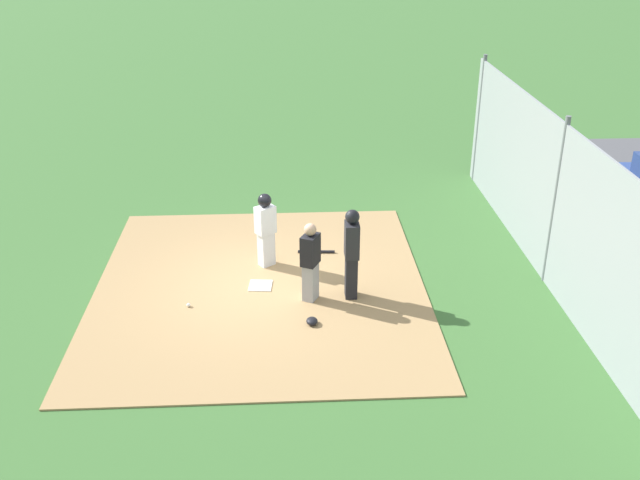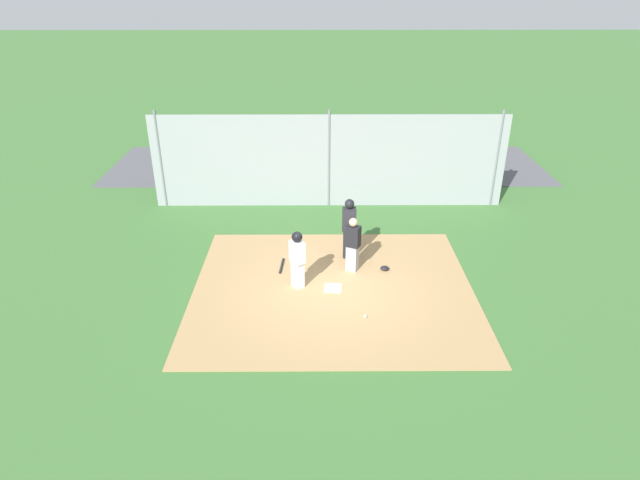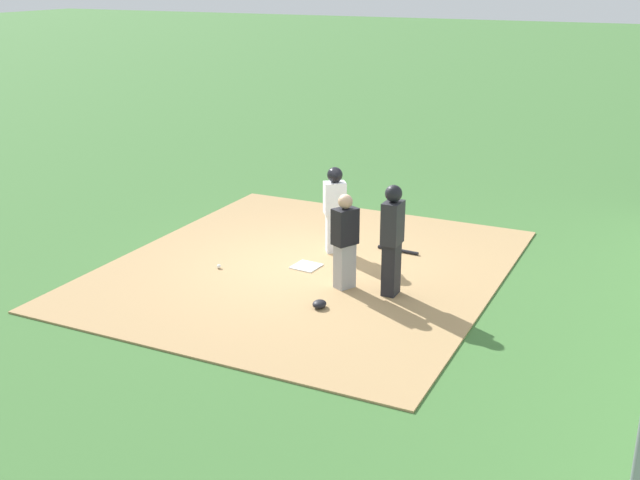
{
  "view_description": "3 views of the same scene",
  "coord_description": "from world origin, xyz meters",
  "px_view_note": "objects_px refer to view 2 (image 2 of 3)",
  "views": [
    {
      "loc": [
        -12.31,
        -0.51,
        6.85
      ],
      "look_at": [
        0.19,
        -1.18,
        0.91
      ],
      "focal_mm": 40.24,
      "sensor_mm": 36.0,
      "label": 1
    },
    {
      "loc": [
        0.41,
        11.92,
        7.37
      ],
      "look_at": [
        0.33,
        -0.8,
        1.03
      ],
      "focal_mm": 30.27,
      "sensor_mm": 36.0,
      "label": 2
    },
    {
      "loc": [
        -11.14,
        -5.62,
        4.88
      ],
      "look_at": [
        -0.41,
        -0.46,
        0.72
      ],
      "focal_mm": 43.57,
      "sensor_mm": 36.0,
      "label": 3
    }
  ],
  "objects_px": {
    "parked_car_white": "(393,155)",
    "catcher_mask": "(385,268)",
    "home_plate": "(333,288)",
    "catcher": "(353,244)",
    "runner": "(297,256)",
    "parked_car_blue": "(263,153)",
    "baseball": "(365,316)",
    "parked_car_red": "(317,156)",
    "baseball_bat": "(282,266)",
    "umpire": "(349,227)"
  },
  "relations": [
    {
      "from": "parked_car_white",
      "to": "catcher_mask",
      "type": "bearing_deg",
      "value": -96.62
    },
    {
      "from": "home_plate",
      "to": "catcher",
      "type": "xyz_separation_m",
      "value": [
        -0.54,
        -0.96,
        0.79
      ]
    },
    {
      "from": "home_plate",
      "to": "parked_car_white",
      "type": "bearing_deg",
      "value": -106.06
    },
    {
      "from": "runner",
      "to": "parked_car_blue",
      "type": "height_order",
      "value": "runner"
    },
    {
      "from": "baseball",
      "to": "parked_car_white",
      "type": "height_order",
      "value": "parked_car_white"
    },
    {
      "from": "baseball",
      "to": "parked_car_red",
      "type": "distance_m",
      "value": 10.72
    },
    {
      "from": "catcher_mask",
      "to": "parked_car_blue",
      "type": "bearing_deg",
      "value": -65.02
    },
    {
      "from": "catcher_mask",
      "to": "baseball",
      "type": "relative_size",
      "value": 3.24
    },
    {
      "from": "catcher",
      "to": "catcher_mask",
      "type": "xyz_separation_m",
      "value": [
        -0.9,
        0.01,
        -0.74
      ]
    },
    {
      "from": "runner",
      "to": "baseball_bat",
      "type": "xyz_separation_m",
      "value": [
        0.48,
        -1.05,
        -0.85
      ]
    },
    {
      "from": "baseball_bat",
      "to": "catcher_mask",
      "type": "distance_m",
      "value": 2.85
    },
    {
      "from": "baseball",
      "to": "parked_car_red",
      "type": "relative_size",
      "value": 0.02
    },
    {
      "from": "baseball_bat",
      "to": "catcher_mask",
      "type": "relative_size",
      "value": 3.28
    },
    {
      "from": "umpire",
      "to": "baseball_bat",
      "type": "xyz_separation_m",
      "value": [
        1.88,
        0.57,
        -0.91
      ]
    },
    {
      "from": "runner",
      "to": "parked_car_blue",
      "type": "xyz_separation_m",
      "value": [
        1.76,
        -9.66,
        -0.3
      ]
    },
    {
      "from": "home_plate",
      "to": "baseball",
      "type": "xyz_separation_m",
      "value": [
        -0.72,
        1.32,
        0.03
      ]
    },
    {
      "from": "runner",
      "to": "parked_car_red",
      "type": "relative_size",
      "value": 0.36
    },
    {
      "from": "baseball_bat",
      "to": "parked_car_white",
      "type": "relative_size",
      "value": 0.19
    },
    {
      "from": "parked_car_white",
      "to": "parked_car_red",
      "type": "bearing_deg",
      "value": -174.24
    },
    {
      "from": "home_plate",
      "to": "parked_car_red",
      "type": "bearing_deg",
      "value": -87.38
    },
    {
      "from": "baseball",
      "to": "home_plate",
      "type": "bearing_deg",
      "value": -61.18
    },
    {
      "from": "umpire",
      "to": "parked_car_blue",
      "type": "xyz_separation_m",
      "value": [
        3.15,
        -8.05,
        -0.36
      ]
    },
    {
      "from": "home_plate",
      "to": "parked_car_white",
      "type": "distance_m",
      "value": 9.94
    },
    {
      "from": "catcher_mask",
      "to": "parked_car_blue",
      "type": "height_order",
      "value": "parked_car_blue"
    },
    {
      "from": "baseball_bat",
      "to": "catcher_mask",
      "type": "height_order",
      "value": "catcher_mask"
    },
    {
      "from": "runner",
      "to": "parked_car_red",
      "type": "bearing_deg",
      "value": 51.13
    },
    {
      "from": "home_plate",
      "to": "runner",
      "type": "bearing_deg",
      "value": -7.04
    },
    {
      "from": "catcher",
      "to": "parked_car_blue",
      "type": "distance_m",
      "value": 9.39
    },
    {
      "from": "catcher",
      "to": "baseball_bat",
      "type": "relative_size",
      "value": 1.97
    },
    {
      "from": "baseball",
      "to": "catcher_mask",
      "type": "bearing_deg",
      "value": -107.63
    },
    {
      "from": "runner",
      "to": "parked_car_blue",
      "type": "distance_m",
      "value": 9.83
    },
    {
      "from": "catcher_mask",
      "to": "parked_car_white",
      "type": "distance_m",
      "value": 8.7
    },
    {
      "from": "home_plate",
      "to": "catcher_mask",
      "type": "distance_m",
      "value": 1.73
    },
    {
      "from": "runner",
      "to": "parked_car_red",
      "type": "height_order",
      "value": "runner"
    },
    {
      "from": "baseball_bat",
      "to": "parked_car_blue",
      "type": "height_order",
      "value": "parked_car_blue"
    },
    {
      "from": "home_plate",
      "to": "umpire",
      "type": "distance_m",
      "value": 2.02
    },
    {
      "from": "baseball",
      "to": "parked_car_red",
      "type": "bearing_deg",
      "value": -83.83
    },
    {
      "from": "umpire",
      "to": "catcher",
      "type": "bearing_deg",
      "value": 4.84
    },
    {
      "from": "umpire",
      "to": "parked_car_white",
      "type": "relative_size",
      "value": 0.42
    },
    {
      "from": "runner",
      "to": "catcher",
      "type": "bearing_deg",
      "value": -5.64
    },
    {
      "from": "umpire",
      "to": "catcher_mask",
      "type": "height_order",
      "value": "umpire"
    },
    {
      "from": "umpire",
      "to": "parked_car_blue",
      "type": "distance_m",
      "value": 8.65
    },
    {
      "from": "home_plate",
      "to": "umpire",
      "type": "xyz_separation_m",
      "value": [
        -0.48,
        -1.73,
        0.93
      ]
    },
    {
      "from": "baseball",
      "to": "parked_car_blue",
      "type": "bearing_deg",
      "value": -72.98
    },
    {
      "from": "umpire",
      "to": "catcher_mask",
      "type": "distance_m",
      "value": 1.52
    },
    {
      "from": "umpire",
      "to": "parked_car_blue",
      "type": "relative_size",
      "value": 0.42
    },
    {
      "from": "catcher_mask",
      "to": "parked_car_red",
      "type": "distance_m",
      "value": 8.6
    },
    {
      "from": "catcher",
      "to": "parked_car_red",
      "type": "relative_size",
      "value": 0.36
    },
    {
      "from": "baseball",
      "to": "parked_car_blue",
      "type": "height_order",
      "value": "parked_car_blue"
    },
    {
      "from": "runner",
      "to": "catcher_mask",
      "type": "xyz_separation_m",
      "value": [
        -2.35,
        -0.83,
        -0.82
      ]
    }
  ]
}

